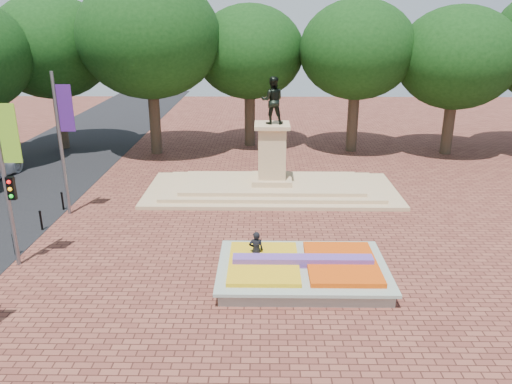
% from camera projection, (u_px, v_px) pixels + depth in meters
% --- Properties ---
extents(ground, '(90.00, 90.00, 0.00)m').
position_uv_depth(ground, '(274.00, 255.00, 20.68)').
color(ground, brown).
rests_on(ground, ground).
extents(flower_bed, '(6.30, 4.30, 0.91)m').
position_uv_depth(flower_bed, '(303.00, 269.00, 18.65)').
color(flower_bed, gray).
rests_on(flower_bed, ground).
extents(monument, '(14.00, 6.00, 6.40)m').
position_uv_depth(monument, '(272.00, 177.00, 27.95)').
color(monument, tan).
rests_on(monument, ground).
extents(tree_row_back, '(44.80, 8.80, 10.43)m').
position_uv_depth(tree_row_back, '(303.00, 58.00, 35.48)').
color(tree_row_back, '#33271B').
rests_on(tree_row_back, ground).
extents(banner_poles, '(0.88, 11.17, 7.00)m').
position_uv_depth(banner_poles, '(2.00, 173.00, 18.31)').
color(banner_poles, slate).
rests_on(banner_poles, ground).
extents(pedestrian, '(0.57, 0.38, 1.56)m').
position_uv_depth(pedestrian, '(256.00, 250.00, 19.28)').
color(pedestrian, black).
rests_on(pedestrian, ground).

